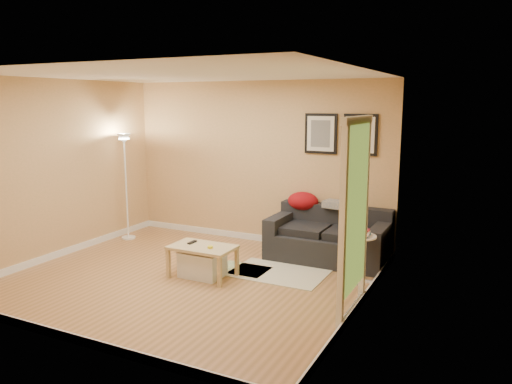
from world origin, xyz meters
TOP-DOWN VIEW (x-y plane):
  - floor at (0.00, 0.00)m, footprint 4.50×4.50m
  - ceiling at (0.00, 0.00)m, footprint 4.50×4.50m
  - wall_back at (0.00, 2.00)m, footprint 4.50×0.00m
  - wall_front at (0.00, -2.00)m, footprint 4.50×0.00m
  - wall_left at (-2.25, 0.00)m, footprint 0.00×4.00m
  - wall_right at (2.25, 0.00)m, footprint 0.00×4.00m
  - baseboard_back at (0.00, 1.99)m, footprint 4.50×0.02m
  - baseboard_front at (0.00, -1.99)m, footprint 4.50×0.02m
  - baseboard_left at (-2.24, 0.00)m, footprint 0.02×4.00m
  - baseboard_right at (2.24, 0.00)m, footprint 0.02×4.00m
  - sofa at (1.38, 1.53)m, footprint 1.70×0.90m
  - red_throw at (0.86, 1.85)m, footprint 0.48×0.36m
  - plaid_throw at (1.44, 1.79)m, footprint 0.45×0.32m
  - framed_print_left at (1.08, 1.98)m, footprint 0.50×0.04m
  - framed_print_right at (1.68, 1.98)m, footprint 0.50×0.04m
  - area_rug at (0.97, 0.67)m, footprint 1.25×0.85m
  - green_runner at (0.47, 0.59)m, footprint 0.70×0.50m
  - coffee_table at (0.13, 0.12)m, footprint 0.94×0.70m
  - remote_control at (-0.06, 0.18)m, footprint 0.05×0.16m
  - tape_roll at (0.28, 0.07)m, footprint 0.07×0.07m
  - storage_bin at (0.12, 0.13)m, footprint 0.56×0.41m
  - side_table at (2.02, 0.87)m, footprint 0.40×0.40m
  - book_stack at (2.03, 0.86)m, footprint 0.19×0.25m
  - floor_lamp at (-2.00, 1.15)m, footprint 0.23×0.23m
  - doorway at (2.20, -0.15)m, footprint 0.12×1.01m

SIDE VIEW (x-z plane):
  - floor at x=0.00m, z-range 0.00..0.00m
  - area_rug at x=0.97m, z-range 0.00..0.01m
  - green_runner at x=0.47m, z-range 0.00..0.01m
  - baseboard_back at x=0.00m, z-range 0.00..0.10m
  - baseboard_front at x=0.00m, z-range 0.00..0.10m
  - baseboard_left at x=-2.24m, z-range 0.00..0.10m
  - baseboard_right at x=2.24m, z-range 0.00..0.10m
  - storage_bin at x=0.12m, z-range 0.00..0.35m
  - coffee_table at x=0.13m, z-range 0.00..0.42m
  - side_table at x=2.02m, z-range 0.00..0.61m
  - sofa at x=1.38m, z-range 0.00..0.75m
  - remote_control at x=-0.06m, z-range 0.42..0.44m
  - tape_roll at x=0.28m, z-range 0.42..0.45m
  - book_stack at x=2.03m, z-range 0.61..0.68m
  - red_throw at x=0.86m, z-range 0.63..0.91m
  - plaid_throw at x=1.44m, z-range 0.73..0.83m
  - floor_lamp at x=-2.00m, z-range -0.05..1.72m
  - doorway at x=2.20m, z-range -0.04..2.09m
  - wall_back at x=0.00m, z-range -0.95..3.55m
  - wall_front at x=0.00m, z-range -0.95..3.55m
  - wall_left at x=-2.25m, z-range -0.70..3.30m
  - wall_right at x=2.25m, z-range -0.70..3.30m
  - framed_print_left at x=1.08m, z-range 1.50..2.10m
  - framed_print_right at x=1.68m, z-range 1.50..2.10m
  - ceiling at x=0.00m, z-range 2.60..2.60m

